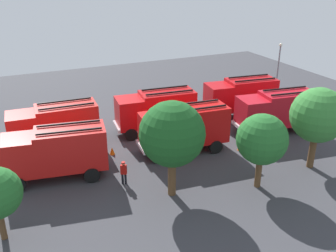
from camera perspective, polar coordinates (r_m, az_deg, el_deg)
name	(u,v)px	position (r m, az deg, el deg)	size (l,w,h in m)	color
ground_plane	(168,141)	(32.60, 0.00, -2.26)	(55.71, 55.71, 0.00)	#38383D
fire_truck_0	(241,95)	(38.09, 10.99, 4.63)	(7.44, 3.46, 3.88)	red
fire_truck_1	(156,109)	(33.69, -1.82, 2.58)	(7.39, 3.29, 3.88)	red
fire_truck_2	(54,125)	(31.75, -16.84, 0.21)	(7.31, 3.03, 3.88)	red
fire_truck_3	(276,110)	(34.90, 16.10, 2.39)	(7.46, 3.53, 3.88)	red
fire_truck_4	(185,127)	(30.02, 2.52, -0.10)	(7.37, 3.21, 3.88)	red
fire_truck_5	(56,151)	(27.29, -16.63, -3.62)	(7.50, 3.67, 3.88)	red
firefighter_0	(188,107)	(37.78, 2.99, 2.90)	(0.48, 0.43, 1.65)	black
firefighter_1	(124,172)	(26.21, -6.73, -6.89)	(0.48, 0.42, 1.70)	black
firefighter_2	(203,124)	(33.74, 5.27, 0.36)	(0.46, 0.47, 1.73)	black
firefighter_3	(239,99)	(40.65, 10.73, 4.07)	(0.47, 0.47, 1.71)	black
firefighter_4	(132,113)	(36.00, -5.43, 1.93)	(0.45, 0.29, 1.80)	black
tree_0	(318,115)	(28.87, 21.80, 1.49)	(3.98, 3.98, 6.17)	brown
tree_1	(262,140)	(25.30, 14.06, -2.01)	(3.40, 3.40, 5.27)	brown
tree_2	(172,134)	(23.32, 0.62, -1.26)	(4.19, 4.19, 6.49)	brown
traffic_cone_0	(89,129)	(34.90, -11.82, -0.46)	(0.41, 0.41, 0.59)	#F2600C
traffic_cone_1	(112,151)	(30.55, -8.46, -3.74)	(0.43, 0.43, 0.61)	#F2600C
traffic_cone_2	(241,146)	(31.42, 10.96, -3.00)	(0.52, 0.52, 0.74)	#F2600C
lamppost	(278,66)	(44.45, 16.37, 8.76)	(0.36, 0.36, 6.13)	slate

